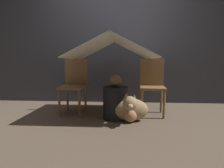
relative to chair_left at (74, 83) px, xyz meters
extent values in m
plane|color=brown|center=(0.60, -0.12, -0.47)|extent=(8.80, 8.80, 0.00)
cube|color=#3D3D47|center=(0.60, 0.80, 0.78)|extent=(7.00, 0.05, 2.50)
cylinder|color=brown|center=(-0.17, -0.21, -0.27)|extent=(0.04, 0.04, 0.40)
cylinder|color=brown|center=(0.14, -0.23, -0.27)|extent=(0.04, 0.04, 0.40)
cylinder|color=brown|center=(-0.15, 0.10, -0.27)|extent=(0.04, 0.04, 0.40)
cylinder|color=brown|center=(0.16, 0.07, -0.27)|extent=(0.04, 0.04, 0.40)
cube|color=brown|center=(-0.01, -0.07, -0.05)|extent=(0.39, 0.39, 0.04)
cube|color=brown|center=(0.01, 0.10, 0.18)|extent=(0.36, 0.06, 0.42)
cylinder|color=brown|center=(1.04, -0.21, -0.27)|extent=(0.04, 0.04, 0.40)
cylinder|color=brown|center=(1.35, -0.23, -0.27)|extent=(0.04, 0.04, 0.40)
cylinder|color=brown|center=(1.07, 0.10, -0.27)|extent=(0.04, 0.04, 0.40)
cylinder|color=brown|center=(1.37, 0.07, -0.27)|extent=(0.04, 0.04, 0.40)
cube|color=brown|center=(1.21, -0.07, -0.05)|extent=(0.39, 0.39, 0.04)
cube|color=brown|center=(1.22, 0.10, 0.18)|extent=(0.36, 0.06, 0.42)
cube|color=silver|center=(0.30, -0.07, 0.54)|extent=(0.61, 1.12, 0.31)
cube|color=silver|center=(0.90, -0.07, 0.54)|extent=(0.61, 1.12, 0.31)
cube|color=silver|center=(0.60, -0.07, 0.69)|extent=(0.04, 1.12, 0.01)
cylinder|color=black|center=(0.66, -0.26, -0.24)|extent=(0.35, 0.35, 0.45)
sphere|color=brown|center=(0.66, -0.26, 0.07)|extent=(0.17, 0.17, 0.17)
ellipsoid|color=#9E7F56|center=(0.85, -0.35, -0.31)|extent=(0.51, 0.24, 0.31)
sphere|color=#9E7F56|center=(0.85, -0.54, -0.18)|extent=(0.18, 0.18, 0.18)
ellipsoid|color=#9E7F56|center=(0.85, -0.62, -0.20)|extent=(0.07, 0.09, 0.06)
cone|color=#9E7F56|center=(0.80, -0.54, -0.11)|extent=(0.06, 0.06, 0.08)
cone|color=#9E7F56|center=(0.91, -0.54, -0.11)|extent=(0.06, 0.06, 0.08)
sphere|color=tan|center=(0.86, -0.41, -0.36)|extent=(0.21, 0.21, 0.21)
sphere|color=tan|center=(0.86, -0.41, -0.21)|extent=(0.12, 0.12, 0.12)
camera|label=1|loc=(0.77, -2.68, 0.33)|focal=28.00mm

